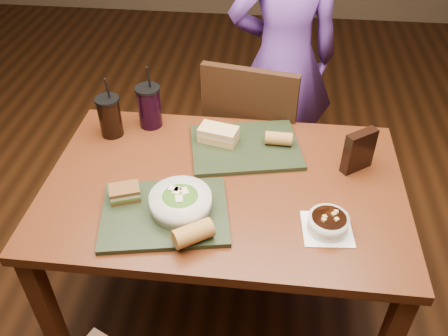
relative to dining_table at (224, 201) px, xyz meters
The scene contains 15 objects.
ground 0.66m from the dining_table, ahead, with size 6.00×6.00×0.00m, color #381C0B.
dining_table is the anchor object (origin of this frame).
chair_far 0.58m from the dining_table, 84.52° to the left, with size 0.49×0.49×0.97m.
diner 0.97m from the dining_table, 78.12° to the left, with size 0.57×0.37×1.56m, color #623695.
tray_near 0.28m from the dining_table, 133.70° to the right, with size 0.42×0.32×0.02m, color black.
tray_far 0.24m from the dining_table, 74.15° to the left, with size 0.42×0.32×0.02m, color black.
salad_bowl 0.25m from the dining_table, 126.78° to the right, with size 0.21×0.21×0.07m.
soup_bowl 0.42m from the dining_table, 27.97° to the right, with size 0.17×0.17×0.06m.
sandwich_near 0.38m from the dining_table, 157.19° to the right, with size 0.12×0.10×0.05m.
sandwich_far 0.28m from the dining_table, 101.87° to the left, with size 0.17×0.11×0.06m.
baguette_near 0.34m from the dining_table, 101.59° to the right, with size 0.06×0.06×0.13m, color #AD7533.
baguette_far 0.33m from the dining_table, 51.27° to the left, with size 0.05×0.05×0.11m, color #AD7533.
cup_cola 0.58m from the dining_table, 152.65° to the left, with size 0.10×0.10×0.26m.
cup_berry 0.52m from the dining_table, 135.89° to the left, with size 0.10×0.10×0.28m.
chip_bag 0.53m from the dining_table, 16.13° to the left, with size 0.13×0.04×0.16m, color black.
Camera 1 is at (0.15, -1.29, 1.89)m, focal length 38.00 mm.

